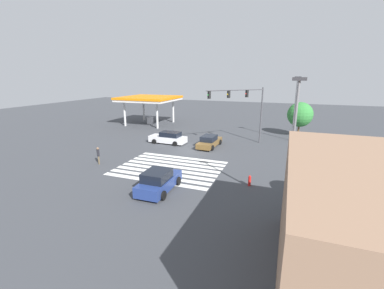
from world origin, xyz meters
TOP-DOWN VIEW (x-y plane):
  - ground_plane at (0.00, 0.00)m, footprint 123.06×123.06m
  - crosswalk_markings at (0.00, -5.99)m, footprint 9.61×7.25m
  - traffic_signal_mast at (4.94, 4.94)m, footprint 5.76×5.76m
  - car_0 at (1.31, 2.59)m, footprint 2.20×4.92m
  - car_1 at (1.37, -10.79)m, footprint 2.23×4.43m
  - car_2 at (-4.12, 2.33)m, footprint 4.89×2.16m
  - gas_station_canopy at (-13.24, 13.68)m, footprint 9.19×9.19m
  - pedestrian at (-7.05, -7.43)m, footprint 0.41×0.41m
  - street_light_pole_a at (10.48, -10.12)m, footprint 0.80×0.36m
  - street_light_pole_b at (10.80, 9.35)m, footprint 0.80×0.36m
  - tree_corner_a at (11.66, 12.58)m, footprint 3.50×3.50m
  - tree_corner_b at (14.01, -9.84)m, footprint 2.44×2.44m
  - fire_hydrant at (7.66, -7.44)m, footprint 0.22×0.22m

SIDE VIEW (x-z plane):
  - ground_plane at x=0.00m, z-range 0.00..0.00m
  - crosswalk_markings at x=0.00m, z-range 0.00..0.01m
  - fire_hydrant at x=7.66m, z-range 0.00..0.86m
  - car_0 at x=1.31m, z-range -0.07..1.38m
  - car_2 at x=-4.12m, z-range -0.05..1.47m
  - car_1 at x=1.37m, z-range -0.07..1.59m
  - pedestrian at x=-7.05m, z-range 0.10..1.81m
  - tree_corner_a at x=11.66m, z-range 0.70..5.60m
  - tree_corner_b at x=14.01m, z-range 1.02..5.56m
  - gas_station_canopy at x=-13.24m, z-range 1.96..6.88m
  - street_light_pole_a at x=10.48m, z-range 0.80..9.16m
  - street_light_pole_b at x=10.80m, z-range 0.80..9.18m
  - traffic_signal_mast at x=4.94m, z-range 1.75..8.83m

